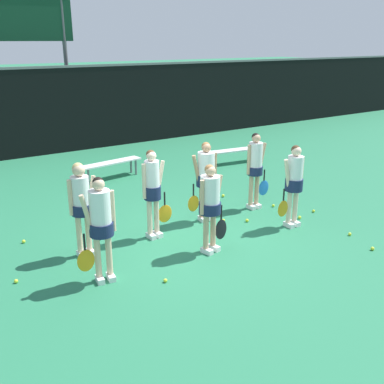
# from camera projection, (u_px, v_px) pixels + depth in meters

# --- Properties ---
(ground_plane) EXTENTS (140.00, 140.00, 0.00)m
(ground_plane) POSITION_uv_depth(u_px,v_px,m) (193.00, 239.00, 8.82)
(ground_plane) COLOR #26724C
(fence_windscreen) EXTENTS (60.00, 0.08, 2.91)m
(fence_windscreen) POSITION_uv_depth(u_px,v_px,m) (55.00, 110.00, 14.99)
(fence_windscreen) COLOR black
(fence_windscreen) RESTS_ON ground_plane
(scoreboard) EXTENTS (3.42, 0.15, 5.45)m
(scoreboard) POSITION_uv_depth(u_px,v_px,m) (21.00, 24.00, 14.73)
(scoreboard) COLOR #515156
(scoreboard) RESTS_ON ground_plane
(bench_courtside) EXTENTS (2.13, 0.63, 0.44)m
(bench_courtside) POSITION_uv_depth(u_px,v_px,m) (234.00, 151.00, 14.09)
(bench_courtside) COLOR silver
(bench_courtside) RESTS_ON ground_plane
(bench_far) EXTENTS (1.89, 0.60, 0.48)m
(bench_far) POSITION_uv_depth(u_px,v_px,m) (110.00, 164.00, 12.50)
(bench_far) COLOR silver
(bench_far) RESTS_ON ground_plane
(player_0) EXTENTS (0.66, 0.38, 1.75)m
(player_0) POSITION_uv_depth(u_px,v_px,m) (101.00, 221.00, 6.98)
(player_0) COLOR beige
(player_0) RESTS_ON ground_plane
(player_1) EXTENTS (0.66, 0.40, 1.66)m
(player_1) POSITION_uv_depth(u_px,v_px,m) (210.00, 201.00, 8.00)
(player_1) COLOR tan
(player_1) RESTS_ON ground_plane
(player_2) EXTENTS (0.64, 0.36, 1.72)m
(player_2) POSITION_uv_depth(u_px,v_px,m) (294.00, 180.00, 9.12)
(player_2) COLOR beige
(player_2) RESTS_ON ground_plane
(player_3) EXTENTS (0.66, 0.36, 1.73)m
(player_3) POSITION_uv_depth(u_px,v_px,m) (82.00, 202.00, 7.84)
(player_3) COLOR beige
(player_3) RESTS_ON ground_plane
(player_4) EXTENTS (0.63, 0.33, 1.76)m
(player_4) POSITION_uv_depth(u_px,v_px,m) (153.00, 188.00, 8.59)
(player_4) COLOR beige
(player_4) RESTS_ON ground_plane
(player_5) EXTENTS (0.68, 0.41, 1.72)m
(player_5) POSITION_uv_depth(u_px,v_px,m) (206.00, 175.00, 9.41)
(player_5) COLOR tan
(player_5) RESTS_ON ground_plane
(player_6) EXTENTS (0.65, 0.36, 1.76)m
(player_6) POSITION_uv_depth(u_px,v_px,m) (255.00, 165.00, 10.12)
(player_6) COLOR tan
(player_6) RESTS_ON ground_plane
(tennis_ball_0) EXTENTS (0.07, 0.07, 0.07)m
(tennis_ball_0) POSITION_uv_depth(u_px,v_px,m) (300.00, 217.00, 9.78)
(tennis_ball_0) COLOR #CCE033
(tennis_ball_0) RESTS_ON ground_plane
(tennis_ball_1) EXTENTS (0.07, 0.07, 0.07)m
(tennis_ball_1) POSITION_uv_depth(u_px,v_px,m) (247.00, 220.00, 9.62)
(tennis_ball_1) COLOR #CCE033
(tennis_ball_1) RESTS_ON ground_plane
(tennis_ball_2) EXTENTS (0.07, 0.07, 0.07)m
(tennis_ball_2) POSITION_uv_depth(u_px,v_px,m) (16.00, 281.00, 7.21)
(tennis_ball_2) COLOR #CCE033
(tennis_ball_2) RESTS_ON ground_plane
(tennis_ball_3) EXTENTS (0.07, 0.07, 0.07)m
(tennis_ball_3) POSITION_uv_depth(u_px,v_px,m) (165.00, 281.00, 7.23)
(tennis_ball_3) COLOR #CCE033
(tennis_ball_3) RESTS_ON ground_plane
(tennis_ball_4) EXTENTS (0.07, 0.07, 0.07)m
(tennis_ball_4) POSITION_uv_depth(u_px,v_px,m) (273.00, 206.00, 10.48)
(tennis_ball_4) COLOR #CCE033
(tennis_ball_4) RESTS_ON ground_plane
(tennis_ball_5) EXTENTS (0.06, 0.06, 0.06)m
(tennis_ball_5) POSITION_uv_depth(u_px,v_px,m) (224.00, 220.00, 9.63)
(tennis_ball_5) COLOR #CCE033
(tennis_ball_5) RESTS_ON ground_plane
(tennis_ball_6) EXTENTS (0.07, 0.07, 0.07)m
(tennis_ball_6) POSITION_uv_depth(u_px,v_px,m) (223.00, 196.00, 11.14)
(tennis_ball_6) COLOR #CCE033
(tennis_ball_6) RESTS_ON ground_plane
(tennis_ball_7) EXTENTS (0.07, 0.07, 0.07)m
(tennis_ball_7) POSITION_uv_depth(u_px,v_px,m) (289.00, 215.00, 9.92)
(tennis_ball_7) COLOR #CCE033
(tennis_ball_7) RESTS_ON ground_plane
(tennis_ball_8) EXTENTS (0.07, 0.07, 0.07)m
(tennis_ball_8) POSITION_uv_depth(u_px,v_px,m) (314.00, 211.00, 10.16)
(tennis_ball_8) COLOR #CCE033
(tennis_ball_8) RESTS_ON ground_plane
(tennis_ball_9) EXTENTS (0.06, 0.06, 0.06)m
(tennis_ball_9) POSITION_uv_depth(u_px,v_px,m) (350.00, 234.00, 8.95)
(tennis_ball_9) COLOR #CCE033
(tennis_ball_9) RESTS_ON ground_plane
(tennis_ball_10) EXTENTS (0.07, 0.07, 0.07)m
(tennis_ball_10) POSITION_uv_depth(u_px,v_px,m) (24.00, 241.00, 8.62)
(tennis_ball_10) COLOR #CCE033
(tennis_ball_10) RESTS_ON ground_plane
(tennis_ball_11) EXTENTS (0.07, 0.07, 0.07)m
(tennis_ball_11) POSITION_uv_depth(u_px,v_px,m) (372.00, 249.00, 8.32)
(tennis_ball_11) COLOR #CCE033
(tennis_ball_11) RESTS_ON ground_plane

